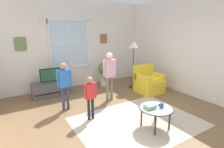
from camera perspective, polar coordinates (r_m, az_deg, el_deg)
ground_plane at (r=4.19m, az=4.44°, el=-14.66°), size 5.80×6.52×0.02m
back_wall at (r=6.37m, az=-11.73°, el=9.33°), size 5.20×0.17×2.97m
side_wall_right at (r=5.69m, az=27.23°, el=7.42°), size 0.12×5.92×2.97m
area_rug at (r=4.14m, az=8.21°, el=-14.99°), size 2.68×2.02×0.01m
tv_stand at (r=5.77m, az=-18.91°, el=-4.56°), size 1.14×0.44×0.44m
television at (r=5.65m, az=-19.27°, el=-0.27°), size 0.61×0.08×0.43m
armchair at (r=5.86m, az=11.69°, el=-2.68°), size 0.76×0.74×0.87m
coffee_table at (r=3.80m, az=14.03°, el=-10.97°), size 0.71×0.71×0.46m
book_stack at (r=3.72m, az=12.21°, el=-10.20°), size 0.21×0.19×0.08m
cup at (r=3.80m, az=15.78°, el=-9.72°), size 0.08×0.08×0.10m
remote_near_books at (r=3.87m, az=15.52°, el=-9.90°), size 0.07×0.15×0.02m
person_pink_shirt at (r=4.92m, az=-0.83°, el=0.95°), size 0.42×0.19×1.40m
person_red_shirt at (r=3.96m, az=-7.05°, el=-6.21°), size 0.31×0.14×1.02m
person_blue_shirt at (r=4.51m, az=-15.22°, el=-2.23°), size 0.37×0.17×1.23m
potted_plant_by_window at (r=6.38m, az=-2.43°, el=1.05°), size 0.47×0.47×0.85m
floor_lamp at (r=6.05m, az=7.03°, el=8.00°), size 0.32×0.32×1.62m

